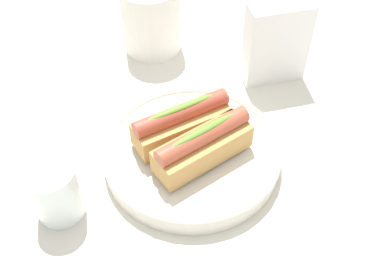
# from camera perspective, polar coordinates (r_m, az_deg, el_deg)

# --- Properties ---
(ground_plane) EXTENTS (2.40, 2.40, 0.00)m
(ground_plane) POSITION_cam_1_polar(r_m,az_deg,el_deg) (0.73, 1.27, -3.02)
(ground_plane) COLOR silver
(serving_bowl) EXTENTS (0.27, 0.27, 0.03)m
(serving_bowl) POSITION_cam_1_polar(r_m,az_deg,el_deg) (0.72, -0.00, -1.91)
(serving_bowl) COLOR silver
(serving_bowl) RESTS_ON ground_plane
(hotdog_front) EXTENTS (0.16, 0.08, 0.06)m
(hotdog_front) POSITION_cam_1_polar(r_m,az_deg,el_deg) (0.67, 1.33, -0.99)
(hotdog_front) COLOR tan
(hotdog_front) RESTS_ON serving_bowl
(hotdog_back) EXTENTS (0.16, 0.07, 0.06)m
(hotdog_back) POSITION_cam_1_polar(r_m,az_deg,el_deg) (0.70, -1.27, 1.80)
(hotdog_back) COLOR tan
(hotdog_back) RESTS_ON serving_bowl
(water_glass) EXTENTS (0.07, 0.07, 0.09)m
(water_glass) POSITION_cam_1_polar(r_m,az_deg,el_deg) (0.67, -16.15, -6.69)
(water_glass) COLOR white
(water_glass) RESTS_ON ground_plane
(paper_towel_roll) EXTENTS (0.11, 0.11, 0.13)m
(paper_towel_roll) POSITION_cam_1_polar(r_m,az_deg,el_deg) (0.91, -5.00, 14.21)
(paper_towel_roll) COLOR white
(paper_towel_roll) RESTS_ON ground_plane
(napkin_box) EXTENTS (0.11, 0.06, 0.15)m
(napkin_box) POSITION_cam_1_polar(r_m,az_deg,el_deg) (0.84, 10.22, 11.21)
(napkin_box) COLOR white
(napkin_box) RESTS_ON ground_plane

